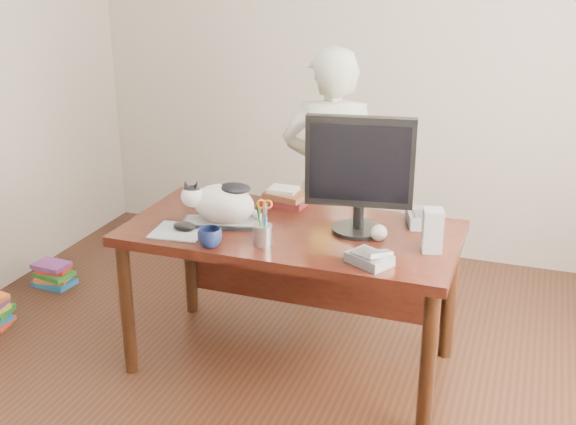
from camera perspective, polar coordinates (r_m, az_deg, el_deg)
The scene contains 17 objects.
room at distance 2.76m, azimuth -3.85°, elevation 5.94°, with size 4.50×4.50×4.50m.
desk at distance 3.61m, azimuth 0.69°, elevation -3.01°, with size 1.60×0.80×0.75m.
keyboard at distance 3.53m, azimuth -5.07°, elevation -0.80°, with size 0.44×0.26×0.02m.
cat at distance 3.50m, azimuth -5.34°, elevation 0.84°, with size 0.40×0.27×0.23m.
monitor at distance 3.33m, azimuth 5.68°, elevation 3.44°, with size 0.50×0.28×0.57m.
pen_cup at distance 3.28m, azimuth -2.00°, elevation -1.57°, with size 0.11×0.11×0.22m.
mousepad at distance 3.48m, azimuth -8.60°, elevation -1.48°, with size 0.27×0.25×0.01m.
mouse at distance 3.48m, azimuth -8.17°, elevation -1.07°, with size 0.12×0.08×0.04m.
coffee_mug at distance 3.28m, azimuth -6.20°, elevation -2.00°, with size 0.11×0.11×0.09m, color #0D1435.
phone at distance 3.11m, azimuth 6.52°, elevation -3.60°, with size 0.22×0.20×0.08m.
speaker at distance 3.26m, azimuth 11.34°, elevation -1.40°, with size 0.11×0.12×0.19m.
baseball at distance 3.35m, azimuth 7.19°, elevation -1.61°, with size 0.08×0.08×0.08m.
book_stack at distance 3.79m, azimuth -0.19°, elevation 1.21°, with size 0.25×0.20×0.09m.
calculator at distance 3.59m, azimuth 10.70°, elevation -0.42°, with size 0.22×0.25×0.06m.
person at distance 4.17m, azimuth 3.38°, elevation 2.65°, with size 0.56×0.37×1.53m, color white.
held_book at distance 3.93m, azimuth 2.76°, elevation 5.89°, with size 0.16×0.12×0.20m.
book_pile_b at distance 4.82m, azimuth -18.02°, elevation -4.67°, with size 0.26×0.20×0.15m.
Camera 1 is at (1.07, -2.45, 2.05)m, focal length 45.00 mm.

